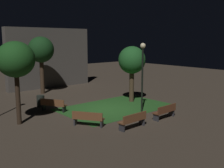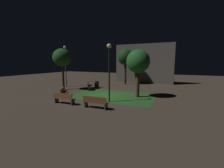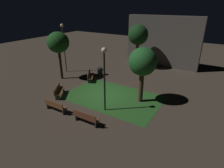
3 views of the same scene
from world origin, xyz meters
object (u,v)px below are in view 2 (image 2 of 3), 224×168
object	(u,v)px
lamp_post_path_center	(65,60)
trash_bin	(97,84)
bench_by_lamp	(89,86)
tree_lawn_side	(62,58)
bench_path_side	(95,102)
bench_near_trees	(64,92)
tree_tall_center	(125,58)
tree_near_wall	(138,62)
lamp_post_plaza_west	(109,63)
bench_front_left	(64,98)

from	to	relation	value
lamp_post_path_center	trash_bin	size ratio (longest dim) A/B	6.38
bench_by_lamp	tree_lawn_side	bearing A→B (deg)	-157.95
bench_path_side	tree_lawn_side	xyz separation A→B (m)	(-7.28, 4.91, 3.24)
bench_near_trees	tree_tall_center	bearing A→B (deg)	77.06
tree_lawn_side	lamp_post_path_center	bearing A→B (deg)	122.72
bench_path_side	bench_by_lamp	xyz separation A→B (m)	(-4.43, 6.06, 0.00)
bench_path_side	bench_near_trees	size ratio (longest dim) A/B	1.03
tree_near_wall	lamp_post_plaza_west	world-z (taller)	lamp_post_plaza_west
bench_front_left	lamp_post_path_center	bearing A→B (deg)	129.87
bench_front_left	lamp_post_path_center	xyz separation A→B (m)	(-5.64, 6.75, 3.05)
trash_bin	bench_front_left	bearing A→B (deg)	-78.18
tree_tall_center	trash_bin	size ratio (longest dim) A/B	6.18
tree_lawn_side	tree_tall_center	bearing A→B (deg)	55.01
tree_tall_center	lamp_post_plaza_west	distance (m)	10.46
bench_by_lamp	tree_tall_center	world-z (taller)	tree_tall_center
tree_near_wall	trash_bin	xyz separation A→B (m)	(-6.21, 3.21, -2.81)
bench_front_left	trash_bin	size ratio (longest dim) A/B	2.17
bench_front_left	tree_lawn_side	size ratio (longest dim) A/B	0.38
bench_by_lamp	trash_bin	size ratio (longest dim) A/B	2.16
tree_near_wall	tree_tall_center	bearing A→B (deg)	117.12
lamp_post_path_center	trash_bin	distance (m)	5.18
bench_path_side	lamp_post_plaza_west	xyz separation A→B (m)	(0.10, 2.06, 2.67)
bench_near_trees	tree_near_wall	size ratio (longest dim) A/B	0.40
tree_lawn_side	lamp_post_path_center	size ratio (longest dim) A/B	0.90
bench_near_trees	lamp_post_plaza_west	bearing A→B (deg)	1.86
bench_near_trees	lamp_post_path_center	xyz separation A→B (m)	(-3.95, 4.84, 3.05)
tree_lawn_side	tree_near_wall	distance (m)	9.03
lamp_post_path_center	trash_bin	xyz separation A→B (m)	(3.99, 1.14, -3.11)
lamp_post_plaza_west	trash_bin	bearing A→B (deg)	128.11
bench_front_left	lamp_post_path_center	distance (m)	9.31
bench_front_left	tree_near_wall	world-z (taller)	tree_near_wall
bench_by_lamp	bench_path_side	bearing A→B (deg)	-53.84
bench_near_trees	tree_near_wall	distance (m)	7.37
tree_near_wall	lamp_post_plaza_west	size ratio (longest dim) A/B	0.94
bench_front_left	trash_bin	bearing A→B (deg)	101.82
bench_path_side	tree_near_wall	bearing A→B (deg)	69.64
bench_path_side	trash_bin	distance (m)	9.07
tree_near_wall	lamp_post_plaza_west	bearing A→B (deg)	-121.97
bench_path_side	bench_near_trees	world-z (taller)	same
bench_front_left	tree_near_wall	xyz separation A→B (m)	(4.56, 4.68, 2.75)
bench_near_trees	tree_tall_center	world-z (taller)	tree_tall_center
tree_near_wall	lamp_post_path_center	xyz separation A→B (m)	(-10.20, 2.07, 0.30)
bench_front_left	tree_lawn_side	xyz separation A→B (m)	(-4.45, 4.91, 3.24)
bench_path_side	lamp_post_path_center	xyz separation A→B (m)	(-8.46, 6.75, 3.05)
bench_path_side	tree_lawn_side	bearing A→B (deg)	145.99
tree_tall_center	bench_front_left	bearing A→B (deg)	-93.20
lamp_post_path_center	bench_by_lamp	bearing A→B (deg)	-9.69
bench_front_left	tree_near_wall	size ratio (longest dim) A/B	0.41
trash_bin	bench_path_side	bearing A→B (deg)	-60.45
bench_front_left	tree_lawn_side	bearing A→B (deg)	132.22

